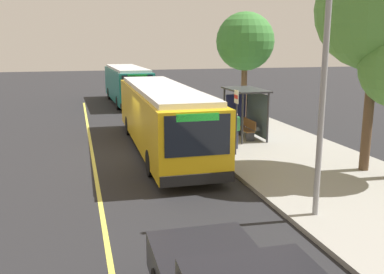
# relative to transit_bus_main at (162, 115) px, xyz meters

# --- Properties ---
(ground_plane) EXTENTS (120.00, 120.00, 0.00)m
(ground_plane) POSITION_rel_transit_bus_main_xyz_m (0.71, -1.01, -1.62)
(ground_plane) COLOR #232326
(sidewalk_curb) EXTENTS (44.00, 6.40, 0.15)m
(sidewalk_curb) POSITION_rel_transit_bus_main_xyz_m (0.71, 4.99, -1.54)
(sidewalk_curb) COLOR gray
(sidewalk_curb) RESTS_ON ground_plane
(lane_stripe_center) EXTENTS (36.00, 0.14, 0.01)m
(lane_stripe_center) POSITION_rel_transit_bus_main_xyz_m (0.71, -3.21, -1.61)
(lane_stripe_center) COLOR #E0D64C
(lane_stripe_center) RESTS_ON ground_plane
(transit_bus_main) EXTENTS (12.54, 2.73, 2.95)m
(transit_bus_main) POSITION_rel_transit_bus_main_xyz_m (0.00, 0.00, 0.00)
(transit_bus_main) COLOR gold
(transit_bus_main) RESTS_ON ground_plane
(transit_bus_second) EXTENTS (10.37, 2.85, 2.95)m
(transit_bus_second) POSITION_rel_transit_bus_main_xyz_m (-16.05, 0.28, -0.00)
(transit_bus_second) COLOR #146B66
(transit_bus_second) RESTS_ON ground_plane
(bus_shelter) EXTENTS (2.90, 1.60, 2.48)m
(bus_shelter) POSITION_rel_transit_bus_main_xyz_m (-1.01, 4.55, 0.30)
(bus_shelter) COLOR #333338
(bus_shelter) RESTS_ON sidewalk_curb
(waiting_bench) EXTENTS (1.60, 0.48, 0.95)m
(waiting_bench) POSITION_rel_transit_bus_main_xyz_m (-0.70, 4.43, -0.99)
(waiting_bench) COLOR brown
(waiting_bench) RESTS_ON sidewalk_curb
(route_sign_post) EXTENTS (0.44, 0.08, 2.80)m
(route_sign_post) POSITION_rel_transit_bus_main_xyz_m (2.22, 2.75, 0.34)
(route_sign_post) COLOR #333338
(route_sign_post) RESTS_ON sidewalk_curb
(pedestrian_commuter) EXTENTS (0.24, 0.40, 1.69)m
(pedestrian_commuter) POSITION_rel_transit_bus_main_xyz_m (1.28, 3.06, -0.50)
(pedestrian_commuter) COLOR #282D47
(pedestrian_commuter) RESTS_ON sidewalk_curb
(street_tree_upstreet) EXTENTS (4.34, 4.34, 8.07)m
(street_tree_upstreet) POSITION_rel_transit_bus_main_xyz_m (5.60, 6.65, 4.40)
(street_tree_upstreet) COLOR brown
(street_tree_upstreet) RESTS_ON sidewalk_curb
(street_tree_downstreet) EXTENTS (3.53, 3.53, 6.56)m
(street_tree_downstreet) POSITION_rel_transit_bus_main_xyz_m (-5.88, 6.34, 3.30)
(street_tree_downstreet) COLOR brown
(street_tree_downstreet) RESTS_ON sidewalk_curb
(utility_pole) EXTENTS (0.16, 0.16, 6.40)m
(utility_pole) POSITION_rel_transit_bus_main_xyz_m (8.99, 2.57, 1.73)
(utility_pole) COLOR gray
(utility_pole) RESTS_ON sidewalk_curb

